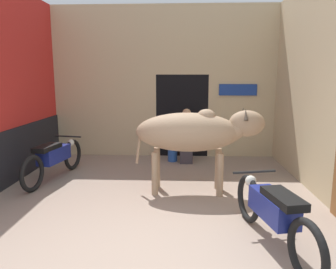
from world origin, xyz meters
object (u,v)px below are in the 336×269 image
motorcycle_near (273,211)px  motorcycle_far (54,157)px  plastic_stool (173,151)px  shopkeeper_seated (186,135)px  cow (195,132)px

motorcycle_near → motorcycle_far: 4.24m
motorcycle_near → plastic_stool: (-1.28, 3.84, -0.19)m
shopkeeper_seated → plastic_stool: size_ratio=2.68×
cow → motorcycle_near: (0.84, -1.81, -0.61)m
motorcycle_near → shopkeeper_seated: shopkeeper_seated is taller
cow → plastic_stool: (-0.45, 2.03, -0.80)m
motorcycle_near → shopkeeper_seated: size_ratio=1.62×
motorcycle_far → plastic_stool: motorcycle_far is taller
cow → shopkeeper_seated: (-0.13, 1.95, -0.39)m
motorcycle_near → shopkeeper_seated: 3.89m
motorcycle_far → plastic_stool: size_ratio=4.39×
motorcycle_near → plastic_stool: bearing=108.5°
motorcycle_far → plastic_stool: 2.68m
plastic_stool → motorcycle_near: bearing=-71.5°
motorcycle_far → shopkeeper_seated: size_ratio=1.63×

